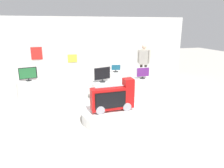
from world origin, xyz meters
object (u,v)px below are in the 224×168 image
at_px(main_display_pedestal, 112,115).
at_px(display_pedestal_center_rear, 142,87).
at_px(display_pedestal_left_rear, 116,79).
at_px(tv_on_right_rear, 28,74).
at_px(tv_on_left_rear, 116,68).
at_px(shopper_browsing_near_truck, 144,61).
at_px(display_pedestal_far_right, 103,91).
at_px(display_pedestal_right_rear, 30,89).
at_px(tv_on_far_right, 102,74).
at_px(novelty_firetruck_tv, 113,98).
at_px(tv_on_center_rear, 143,73).

height_order(main_display_pedestal, display_pedestal_center_rear, display_pedestal_center_rear).
relative_size(display_pedestal_left_rear, tv_on_right_rear, 1.50).
xyz_separation_m(tv_on_left_rear, shopper_browsing_near_truck, (1.29, 0.07, 0.22)).
distance_m(tv_on_right_rear, shopper_browsing_near_truck, 4.67).
height_order(display_pedestal_center_rear, display_pedestal_far_right, same).
distance_m(main_display_pedestal, display_pedestal_far_right, 1.66).
distance_m(display_pedestal_left_rear, tv_on_left_rear, 0.48).
height_order(main_display_pedestal, display_pedestal_right_rear, display_pedestal_right_rear).
distance_m(display_pedestal_center_rear, tv_on_far_right, 1.63).
bearing_deg(display_pedestal_far_right, display_pedestal_left_rear, 56.38).
xyz_separation_m(main_display_pedestal, tv_on_right_rear, (-2.33, 2.50, 0.76)).
bearing_deg(shopper_browsing_near_truck, tv_on_far_right, -146.95).
xyz_separation_m(display_pedestal_right_rear, tv_on_right_rear, (-0.00, -0.00, 0.58)).
height_order(display_pedestal_left_rear, tv_on_right_rear, tv_on_right_rear).
height_order(tv_on_far_right, shopper_browsing_near_truck, shopper_browsing_near_truck).
relative_size(novelty_firetruck_tv, tv_on_left_rear, 2.98).
xyz_separation_m(display_pedestal_center_rear, tv_on_far_right, (-1.51, -0.03, 0.59)).
bearing_deg(novelty_firetruck_tv, tv_on_center_rear, 45.92).
height_order(novelty_firetruck_tv, display_pedestal_far_right, novelty_firetruck_tv).
bearing_deg(tv_on_center_rear, shopper_browsing_near_truck, 64.41).
height_order(main_display_pedestal, tv_on_center_rear, tv_on_center_rear).
bearing_deg(display_pedestal_center_rear, novelty_firetruck_tv, -134.00).
bearing_deg(tv_on_far_right, display_pedestal_right_rear, 160.58).
bearing_deg(tv_on_far_right, tv_on_right_rear, 160.68).
height_order(display_pedestal_right_rear, tv_on_far_right, tv_on_far_right).
relative_size(display_pedestal_center_rear, display_pedestal_right_rear, 0.96).
xyz_separation_m(display_pedestal_center_rear, shopper_browsing_near_truck, (0.67, 1.39, 0.70)).
xyz_separation_m(tv_on_center_rear, display_pedestal_far_right, (-1.51, -0.02, -0.54)).
xyz_separation_m(main_display_pedestal, display_pedestal_center_rear, (1.64, 1.67, 0.18)).
bearing_deg(tv_on_center_rear, display_pedestal_left_rear, 114.83).
height_order(display_pedestal_center_rear, shopper_browsing_near_truck, shopper_browsing_near_truck).
relative_size(tv_on_center_rear, display_pedestal_right_rear, 0.58).
bearing_deg(display_pedestal_left_rear, shopper_browsing_near_truck, 3.00).
bearing_deg(tv_on_right_rear, tv_on_center_rear, -11.92).
height_order(novelty_firetruck_tv, display_pedestal_left_rear, novelty_firetruck_tv).
bearing_deg(main_display_pedestal, shopper_browsing_near_truck, 52.98).
xyz_separation_m(display_pedestal_center_rear, tv_on_center_rear, (0.00, -0.00, 0.54)).
bearing_deg(display_pedestal_left_rear, display_pedestal_center_rear, -65.10).
distance_m(tv_on_center_rear, display_pedestal_far_right, 1.61).
relative_size(tv_on_center_rear, tv_on_far_right, 0.86).
distance_m(main_display_pedestal, display_pedestal_left_rear, 3.17).
bearing_deg(display_pedestal_right_rear, display_pedestal_far_right, -19.32).
xyz_separation_m(tv_on_center_rear, shopper_browsing_near_truck, (0.67, 1.40, 0.15)).
xyz_separation_m(main_display_pedestal, display_pedestal_far_right, (0.12, 1.64, 0.18)).
bearing_deg(tv_on_left_rear, novelty_firetruck_tv, -108.45).
height_order(novelty_firetruck_tv, tv_on_right_rear, novelty_firetruck_tv).
xyz_separation_m(tv_on_far_right, shopper_browsing_near_truck, (2.19, 1.42, 0.10)).
height_order(main_display_pedestal, display_pedestal_left_rear, display_pedestal_left_rear).
relative_size(display_pedestal_center_rear, tv_on_far_right, 1.44).
height_order(display_pedestal_left_rear, display_pedestal_far_right, same).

